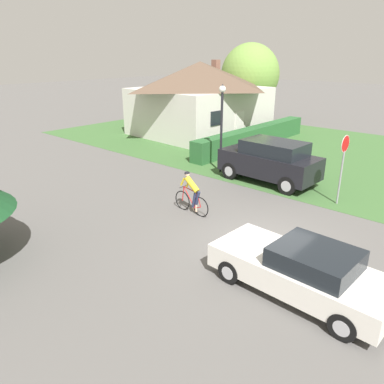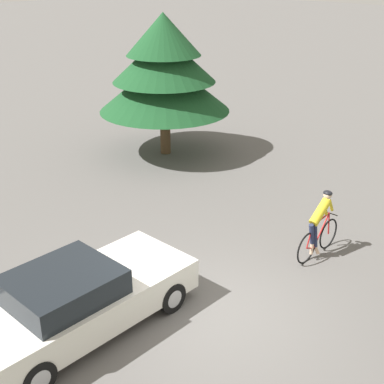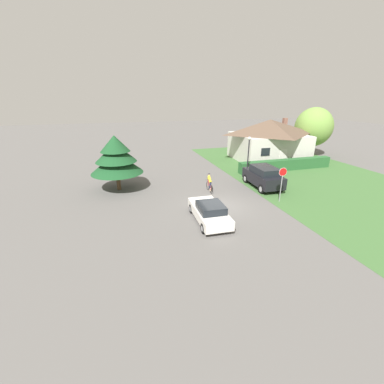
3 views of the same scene
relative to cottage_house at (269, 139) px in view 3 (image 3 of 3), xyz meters
The scene contains 11 objects.
ground_plane 17.82m from the cottage_house, 133.12° to the right, with size 140.00×140.00×0.00m, color #5B5956.
grass_verge_right 9.25m from the cottage_house, 89.02° to the right, with size 16.00×36.00×0.01m, color #3D6633.
cottage_house is the anchor object (origin of this frame).
hedge_row 5.81m from the cottage_house, 100.01° to the right, with size 11.35×0.90×1.22m, color #285B2D.
sedan_left_lane 20.31m from the cottage_house, 132.36° to the right, with size 2.00×4.51×1.37m.
cyclist 15.15m from the cottage_house, 140.68° to the right, with size 0.44×1.72×1.60m.
parked_suv_right 11.92m from the cottage_house, 123.60° to the right, with size 2.19×4.59×1.97m.
stop_sign 15.08m from the cottage_house, 118.03° to the right, with size 0.67×0.07×2.79m.
street_lamp 9.83m from the cottage_house, 133.37° to the right, with size 0.33×0.33×4.31m.
conifer_tall_near 20.38m from the cottage_house, 160.72° to the right, with size 4.49×4.49×4.83m.
deciduous_tree_right 7.26m from the cottage_house, ahead, with size 4.97×4.97×6.52m.
Camera 3 is at (-7.06, -16.57, 7.89)m, focal length 24.00 mm.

